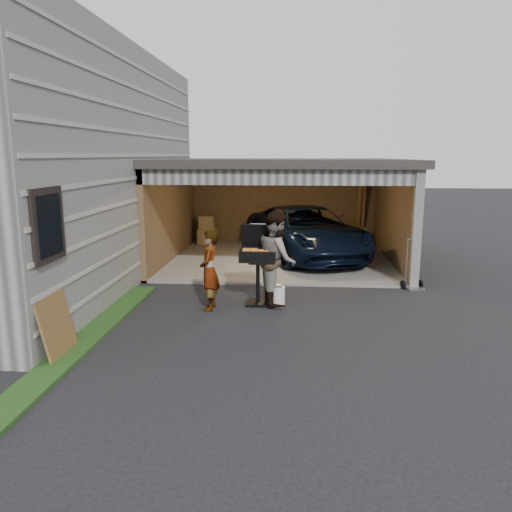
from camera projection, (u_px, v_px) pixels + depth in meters
The scene contains 11 objects.
ground at pixel (224, 339), 8.32m from camera, with size 80.00×80.00×0.00m, color black.
house at pixel (1, 166), 12.14m from camera, with size 7.00×11.00×5.50m, color #474744.
groundcover_strip at pixel (66, 357), 7.51m from camera, with size 0.50×8.00×0.06m, color #193814.
garage at pixel (282, 195), 14.53m from camera, with size 6.80×6.30×2.90m.
minivan at pixel (306, 234), 14.69m from camera, with size 2.44×5.30×1.47m, color black.
woman at pixel (209, 270), 9.76m from camera, with size 0.58×0.38×1.58m, color #A1ABCB.
man at pixel (277, 258), 10.12m from camera, with size 0.93×0.72×1.91m, color #4E321E.
bbq_grill at pixel (258, 258), 10.09m from camera, with size 0.73×0.64×1.62m.
propane_tank at pixel (278, 297), 10.05m from camera, with size 0.27×0.27×0.41m, color silver.
plywood_panel at pixel (57, 326), 7.51m from camera, with size 0.04×0.87×0.98m, color brown.
hand_truck at pixel (413, 279), 11.37m from camera, with size 0.53×0.48×1.18m.
Camera 1 is at (1.15, -7.81, 3.01)m, focal length 35.00 mm.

